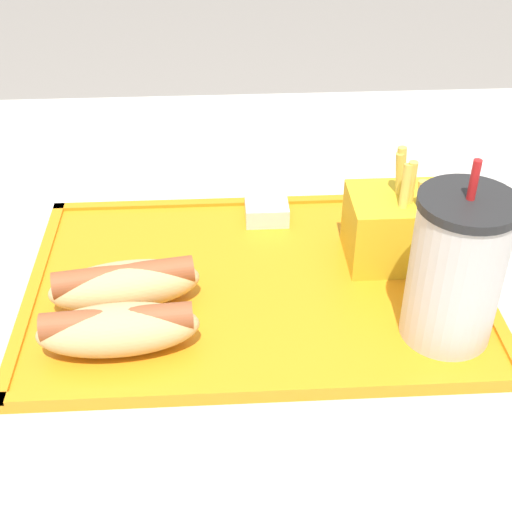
# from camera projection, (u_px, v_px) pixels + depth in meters

# --- Properties ---
(dining_table) EXTENTS (1.39, 0.95, 0.73)m
(dining_table) POSITION_uv_depth(u_px,v_px,m) (246.00, 494.00, 0.95)
(dining_table) COLOR beige
(dining_table) RESTS_ON ground_plane
(food_tray) EXTENTS (0.45, 0.31, 0.01)m
(food_tray) POSITION_uv_depth(u_px,v_px,m) (256.00, 284.00, 0.72)
(food_tray) COLOR orange
(food_tray) RESTS_ON dining_table
(soda_cup) EXTENTS (0.08, 0.08, 0.18)m
(soda_cup) POSITION_uv_depth(u_px,v_px,m) (456.00, 269.00, 0.61)
(soda_cup) COLOR silver
(soda_cup) RESTS_ON food_tray
(hot_dog_far) EXTENTS (0.15, 0.06, 0.05)m
(hot_dog_far) POSITION_uv_depth(u_px,v_px,m) (118.00, 328.00, 0.62)
(hot_dog_far) COLOR #DBB270
(hot_dog_far) RESTS_ON food_tray
(hot_dog_near) EXTENTS (0.15, 0.07, 0.05)m
(hot_dog_near) POSITION_uv_depth(u_px,v_px,m) (125.00, 284.00, 0.67)
(hot_dog_near) COLOR #DBB270
(hot_dog_near) RESTS_ON food_tray
(fries_carton) EXTENTS (0.10, 0.08, 0.12)m
(fries_carton) POSITION_uv_depth(u_px,v_px,m) (396.00, 226.00, 0.73)
(fries_carton) COLOR gold
(fries_carton) RESTS_ON food_tray
(sauce_cup_mayo) EXTENTS (0.05, 0.05, 0.02)m
(sauce_cup_mayo) POSITION_uv_depth(u_px,v_px,m) (267.00, 209.00, 0.80)
(sauce_cup_mayo) COLOR silver
(sauce_cup_mayo) RESTS_ON food_tray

